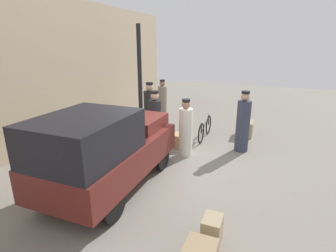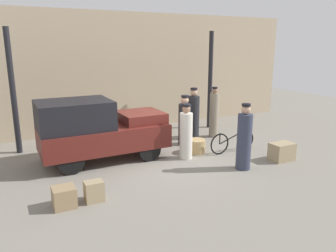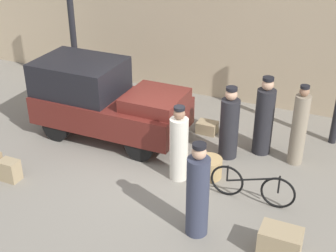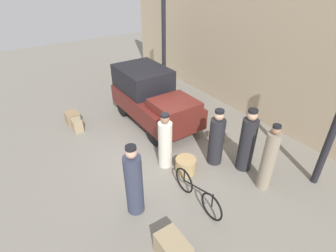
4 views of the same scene
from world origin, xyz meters
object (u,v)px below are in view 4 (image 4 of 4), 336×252
Objects in this scene: porter_carrying_trunk at (216,140)px; suitcase_black_upright at (173,250)px; suitcase_small_leather at (73,118)px; bicycle at (197,192)px; wicker_basket at (186,165)px; suitcase_tan_flat at (217,135)px; porter_lifting_near_truck at (247,143)px; trunk_large_brown at (77,125)px; truck at (152,96)px; conductor_in_dark_uniform at (165,143)px; porter_standing_middle at (134,183)px; porter_with_bicycle at (269,160)px.

suitcase_black_upright is (1.73, -2.67, -0.50)m from porter_carrying_trunk.
suitcase_black_upright reaches higher than suitcase_small_leather.
bicycle is 1.15m from wicker_basket.
suitcase_black_upright is at bearing -54.35° from suitcase_tan_flat.
trunk_large_brown is at bearing -144.22° from porter_lifting_near_truck.
trunk_large_brown is (-0.79, -2.50, -0.73)m from truck.
conductor_in_dark_uniform is (-1.59, 0.17, 0.40)m from bicycle.
suitcase_tan_flat is at bearing 106.84° from porter_standing_middle.
suitcase_tan_flat is 1.05× the size of suitcase_small_leather.
truck is 2.93m from suitcase_small_leather.
suitcase_small_leather is (-1.41, -2.47, -0.74)m from truck.
suitcase_tan_flat is at bearing 166.07° from porter_lifting_near_truck.
truck reaches higher than bicycle.
porter_carrying_trunk is (-0.64, -0.49, -0.07)m from porter_lifting_near_truck.
porter_lifting_near_truck reaches higher than truck.
bicycle is at bearing 63.23° from porter_standing_middle.
porter_carrying_trunk reaches higher than wicker_basket.
wicker_basket is at bearing -140.12° from porter_with_bicycle.
porter_with_bicycle reaches higher than wicker_basket.
porter_carrying_trunk reaches higher than suitcase_tan_flat.
porter_standing_middle is at bearing -77.21° from wicker_basket.
porter_lifting_near_truck and porter_with_bicycle have the same top height.
suitcase_small_leather is 6.16m from suitcase_black_upright.
bicycle is at bearing -81.72° from porter_lifting_near_truck.
suitcase_tan_flat is at bearing 110.63° from wicker_basket.
truck is 2.72m from trunk_large_brown.
porter_standing_middle reaches higher than suitcase_tan_flat.
wicker_basket is 2.11m from porter_with_bicycle.
wicker_basket is at bearing 25.72° from trunk_large_brown.
porter_standing_middle is at bearing 0.56° from trunk_large_brown.
bicycle is 1.90m from porter_with_bicycle.
porter_lifting_near_truck is 3.99× the size of suitcase_small_leather.
trunk_large_brown is (-3.70, -1.78, 0.02)m from wicker_basket.
porter_carrying_trunk is 0.93× the size of porter_standing_middle.
porter_with_bicycle is (0.79, -0.14, 0.02)m from porter_lifting_near_truck.
porter_lifting_near_truck is at bearing 52.73° from conductor_in_dark_uniform.
porter_lifting_near_truck reaches higher than suitcase_black_upright.
conductor_in_dark_uniform reaches higher than wicker_basket.
porter_carrying_trunk is at bearing -46.87° from suitcase_tan_flat.
porter_standing_middle is 1.10× the size of conductor_in_dark_uniform.
bicycle is 0.92× the size of porter_standing_middle.
porter_standing_middle reaches higher than suitcase_black_upright.
porter_carrying_trunk is 3.48× the size of suitcase_tan_flat.
suitcase_tan_flat is at bearing 93.23° from conductor_in_dark_uniform.
porter_carrying_trunk is 1.02× the size of conductor_in_dark_uniform.
trunk_large_brown is (-4.73, -1.31, -0.12)m from bicycle.
conductor_in_dark_uniform is at bearing 149.27° from suitcase_black_upright.
porter_standing_middle is at bearing 0.10° from suitcase_small_leather.
porter_standing_middle is (0.28, -2.69, 0.06)m from porter_carrying_trunk.
truck is 5.25× the size of suitcase_black_upright.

